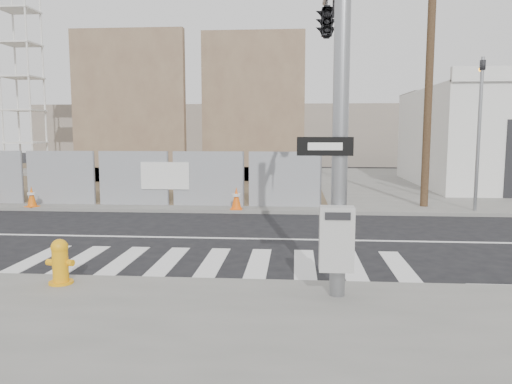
# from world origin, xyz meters

# --- Properties ---
(ground) EXTENTS (100.00, 100.00, 0.00)m
(ground) POSITION_xyz_m (0.00, 0.00, 0.00)
(ground) COLOR black
(ground) RESTS_ON ground
(sidewalk_far) EXTENTS (50.00, 20.00, 0.12)m
(sidewalk_far) POSITION_xyz_m (0.00, 14.00, 0.06)
(sidewalk_far) COLOR slate
(sidewalk_far) RESTS_ON ground
(signal_pole) EXTENTS (0.96, 5.87, 7.00)m
(signal_pole) POSITION_xyz_m (2.49, -2.05, 4.78)
(signal_pole) COLOR gray
(signal_pole) RESTS_ON sidewalk_near
(far_signal_pole) EXTENTS (0.16, 0.20, 5.60)m
(far_signal_pole) POSITION_xyz_m (8.00, 4.60, 3.48)
(far_signal_pole) COLOR gray
(far_signal_pole) RESTS_ON sidewalk_far
(concrete_wall_left) EXTENTS (6.00, 1.30, 8.00)m
(concrete_wall_left) POSITION_xyz_m (-7.00, 13.08, 3.38)
(concrete_wall_left) COLOR brown
(concrete_wall_left) RESTS_ON sidewalk_far
(concrete_wall_right) EXTENTS (5.50, 1.30, 8.00)m
(concrete_wall_right) POSITION_xyz_m (-0.50, 14.08, 3.38)
(concrete_wall_right) COLOR brown
(concrete_wall_right) RESTS_ON sidewalk_far
(crane_tower) EXTENTS (2.60, 2.60, 18.15)m
(crane_tower) POSITION_xyz_m (-15.00, 17.00, 9.02)
(crane_tower) COLOR slate
(crane_tower) RESTS_ON sidewalk_far
(utility_pole_right) EXTENTS (1.60, 0.28, 10.00)m
(utility_pole_right) POSITION_xyz_m (6.50, 5.50, 5.20)
(utility_pole_right) COLOR #503A25
(utility_pole_right) RESTS_ON sidewalk_far
(fire_hydrant) EXTENTS (0.53, 0.53, 0.82)m
(fire_hydrant) POSITION_xyz_m (-2.43, -4.55, 0.52)
(fire_hydrant) COLOR orange
(fire_hydrant) RESTS_ON sidewalk_near
(traffic_cone_c) EXTENTS (0.51, 0.51, 0.75)m
(traffic_cone_c) POSITION_xyz_m (-7.75, 4.22, 0.49)
(traffic_cone_c) COLOR orange
(traffic_cone_c) RESTS_ON sidewalk_far
(traffic_cone_d) EXTENTS (0.42, 0.42, 0.79)m
(traffic_cone_d) POSITION_xyz_m (-0.27, 4.22, 0.50)
(traffic_cone_d) COLOR #FF5F0D
(traffic_cone_d) RESTS_ON sidewalk_far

